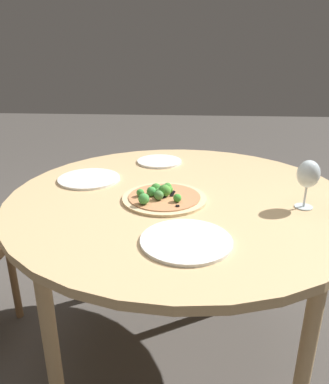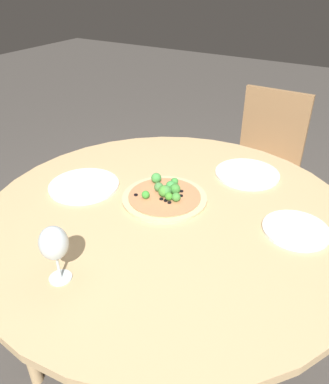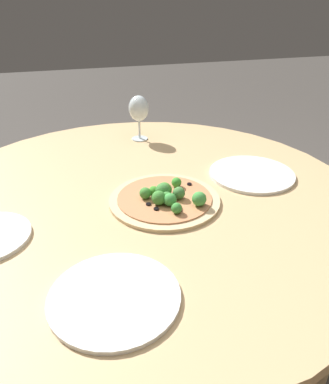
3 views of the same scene
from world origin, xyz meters
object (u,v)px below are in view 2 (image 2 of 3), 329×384
object	(u,v)px
chair	(262,164)
pizza	(165,195)
plate_far	(84,185)
wine_glass	(54,244)
plate_near	(296,230)
plate_side	(247,174)

from	to	relation	value
chair	pizza	distance (m)	1.04
plate_far	wine_glass	bearing A→B (deg)	124.00
plate_near	pizza	bearing A→B (deg)	6.08
chair	pizza	size ratio (longest dim) A/B	2.91
chair	plate_side	bearing A→B (deg)	-78.81
pizza	plate_far	distance (m)	0.32
pizza	plate_far	world-z (taller)	pizza
plate_near	plate_side	size ratio (longest dim) A/B	0.83
pizza	wine_glass	size ratio (longest dim) A/B	1.81
plate_near	plate_side	world-z (taller)	same
chair	wine_glass	world-z (taller)	wine_glass
plate_near	plate_far	xyz separation A→B (m)	(0.77, 0.14, 0.00)
pizza	plate_near	distance (m)	0.46
pizza	plate_near	world-z (taller)	pizza
plate_side	plate_far	bearing A→B (deg)	39.32
plate_far	plate_side	size ratio (longest dim) A/B	1.04
wine_glass	plate_side	distance (m)	0.86
chair	plate_near	world-z (taller)	chair
pizza	plate_side	distance (m)	0.38
chair	plate_near	bearing A→B (deg)	-66.75
wine_glass	plate_side	bearing A→B (deg)	-105.67
plate_near	plate_side	bearing A→B (deg)	-45.98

